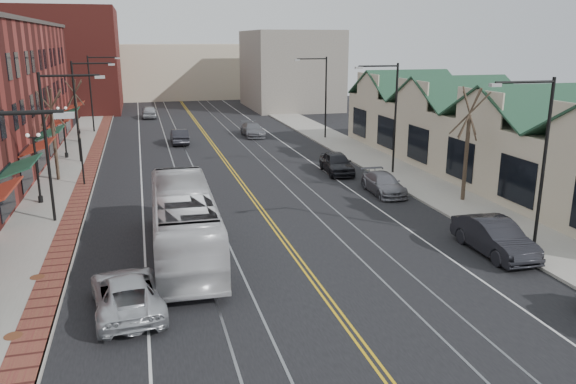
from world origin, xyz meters
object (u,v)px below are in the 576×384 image
transit_bus (184,222)px  parked_car_d (337,163)px  parked_suv (127,293)px  parked_car_c (383,184)px  parked_car_b (495,237)px

transit_bus → parked_car_d: bearing=-130.4°
parked_suv → parked_car_d: (15.00, 19.08, 0.08)m
parked_car_c → parked_car_b: bearing=-85.2°
parked_car_d → parked_car_c: bearing=-76.4°
parked_car_b → parked_car_c: 11.24m
parked_car_c → parked_car_d: size_ratio=0.98×
parked_car_c → parked_car_d: parked_car_d is taller
transit_bus → parked_car_b: bearing=167.2°
parked_suv → parked_car_d: size_ratio=1.10×
transit_bus → parked_suv: bearing=64.9°
parked_car_c → parked_car_d: 6.33m
transit_bus → parked_car_d: size_ratio=2.49×
parked_car_b → parked_car_d: 17.54m
parked_suv → parked_car_d: bearing=-134.4°
transit_bus → parked_car_c: (13.45, 7.68, -0.96)m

